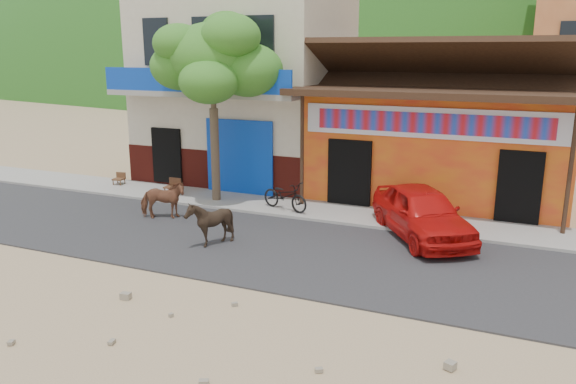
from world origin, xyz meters
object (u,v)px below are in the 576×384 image
tree (214,108)px  cow_tan (163,200)px  scooter (285,196)px  red_car (422,212)px  cafe_chair_right (118,174)px  cow_dark (210,223)px  cafe_chair_left (172,180)px

tree → cow_tan: size_ratio=4.40×
cow_tan → scooter: size_ratio=0.80×
red_car → cafe_chair_right: size_ratio=5.08×
cow_dark → cafe_chair_right: 7.70m
red_car → cafe_chair_left: red_car is taller
tree → scooter: tree is taller
tree → cow_tan: tree is taller
cow_tan → cafe_chair_right: size_ratio=1.70×
cow_tan → cafe_chair_left: bearing=3.7°
cow_dark → tree: bearing=-170.5°
cow_tan → red_car: 7.48m
red_car → scooter: (-4.30, 0.75, -0.16)m
cafe_chair_left → red_car: bearing=-8.5°
tree → cafe_chair_left: bearing=178.4°
scooter → red_car: bearing=-82.2°
tree → cow_tan: 3.43m
tree → scooter: (2.59, -0.25, -2.55)m
cow_dark → scooter: cow_dark is taller
cow_tan → red_car: bearing=-105.0°
cow_tan → cafe_chair_right: 4.78m
scooter → cafe_chair_right: (-6.98, 0.71, -0.05)m
scooter → cafe_chair_right: scooter is taller
cow_dark → cafe_chair_left: size_ratio=1.22×
red_car → cafe_chair_right: red_car is taller
cafe_chair_right → cow_tan: bearing=-42.4°
cow_tan → red_car: size_ratio=0.33×
cafe_chair_left → cafe_chair_right: size_ratio=1.23×
cafe_chair_left → scooter: bearing=-5.4°
cow_dark → cafe_chair_right: (-6.42, 4.25, -0.12)m
red_car → cafe_chair_right: (-11.28, 1.47, -0.21)m
cafe_chair_right → tree: bearing=-13.2°
red_car → scooter: bearing=136.3°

